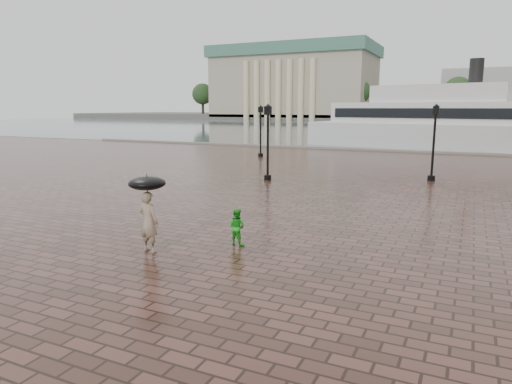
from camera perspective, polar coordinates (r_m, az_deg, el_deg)
ground at (r=16.41m, az=6.52°, el=-4.81°), size 300.00×300.00×0.00m
harbour_water at (r=107.22m, az=22.78°, el=7.38°), size 240.00×240.00×0.00m
quay_edge at (r=47.48m, az=19.16°, el=4.70°), size 80.00×0.60×0.30m
far_shore at (r=175.12m, az=23.92°, el=8.52°), size 300.00×60.00×2.00m
museum at (r=170.81m, az=4.81°, el=13.68°), size 57.00×32.50×26.00m
far_trees at (r=153.18m, az=23.91°, el=11.53°), size 188.00×8.00×13.50m
street_lamps at (r=33.22m, az=13.99°, el=6.76°), size 21.44×14.44×4.40m
adult_pedestrian at (r=14.11m, az=-13.26°, el=-3.66°), size 0.73×0.53×1.87m
child_pedestrian at (r=14.52m, az=-2.43°, el=-4.38°), size 0.61×0.50×1.18m
ferry_near at (r=52.14m, az=21.79°, el=8.02°), size 28.48×12.26×9.09m
umbrella at (r=13.87m, az=-13.46°, el=1.06°), size 1.10×1.10×1.19m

